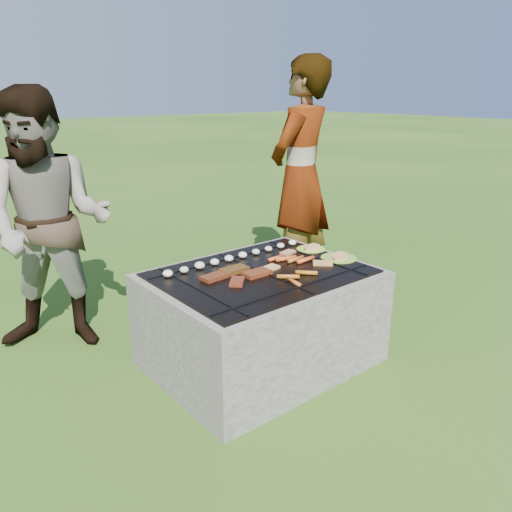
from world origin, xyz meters
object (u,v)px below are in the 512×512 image
at_px(cook, 300,176).
at_px(plate_near, 339,258).
at_px(plate_far, 311,249).
at_px(bystander, 49,224).
at_px(fire_pit, 261,321).

bearing_deg(cook, plate_near, 40.98).
relative_size(plate_far, bystander, 0.15).
xyz_separation_m(fire_pit, plate_far, (0.56, 0.14, 0.33)).
height_order(plate_far, bystander, bystander).
xyz_separation_m(cook, bystander, (-2.02, 0.20, -0.12)).
distance_m(plate_near, bystander, 1.88).
bearing_deg(plate_far, cook, 51.27).
relative_size(fire_pit, cook, 0.67).
distance_m(plate_far, bystander, 1.73).
bearing_deg(plate_far, plate_near, -90.10).
distance_m(fire_pit, cook, 1.57).
distance_m(cook, bystander, 2.04).
xyz_separation_m(plate_far, bystander, (-1.45, 0.91, 0.24)).
relative_size(plate_far, plate_near, 0.91).
bearing_deg(bystander, cook, 31.37).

